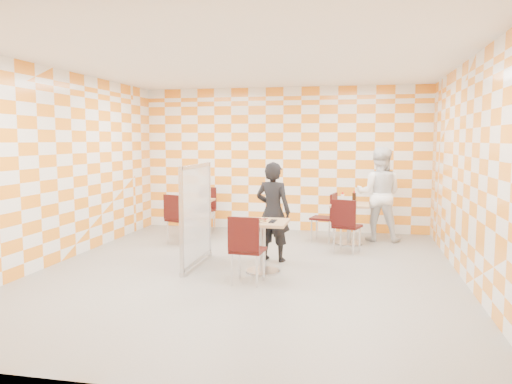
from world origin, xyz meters
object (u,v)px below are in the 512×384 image
chair_empty_near (177,215)px  man_dark (273,212)px  partition (196,214)px  chair_empty_far (205,206)px  second_table (349,217)px  chair_main_front (246,245)px  sport_bottle (342,198)px  empty_table (193,212)px  soda_bottle (354,198)px  chair_second_side (328,213)px  man_white (379,194)px  main_table (263,238)px  chair_second_front (345,222)px

chair_empty_near → man_dark: man_dark is taller
chair_empty_near → partition: bearing=-58.9°
chair_empty_far → second_table: bearing=-13.1°
partition → chair_main_front: bearing=-41.8°
sport_bottle → empty_table: bearing=-178.1°
chair_empty_near → chair_empty_far: bearing=86.3°
soda_bottle → chair_second_side: bearing=171.7°
chair_empty_near → partition: size_ratio=0.60×
soda_bottle → chair_main_front: bearing=-114.7°
second_table → man_white: (0.54, 0.46, 0.38)m
main_table → chair_empty_near: chair_empty_near is taller
second_table → man_dark: 1.93m
chair_second_side → chair_empty_near: same height
chair_second_front → partition: 2.55m
main_table → chair_second_side: bearing=71.3°
chair_empty_near → man_dark: (1.91, -0.83, 0.24)m
man_dark → sport_bottle: 1.90m
man_dark → partition: bearing=40.6°
second_table → chair_second_front: 0.80m
empty_table → man_dark: (1.84, -1.51, 0.28)m
partition → soda_bottle: (2.32, 2.08, 0.06)m
chair_second_front → man_dark: bearing=-147.2°
chair_empty_far → sport_bottle: bearing=-12.0°
chair_main_front → soda_bottle: size_ratio=4.02×
chair_empty_far → soda_bottle: (3.06, -0.68, 0.31)m
man_dark → empty_table: bearing=-26.1°
main_table → sport_bottle: 2.58m
chair_empty_far → main_table: bearing=-58.5°
chair_main_front → soda_bottle: bearing=65.3°
chair_second_front → man_dark: 1.34m
second_table → main_table: bearing=-117.8°
second_table → chair_empty_near: (-3.07, -0.69, 0.04)m
chair_second_front → man_white: man_white is taller
chair_second_front → man_dark: man_dark is taller
main_table → chair_second_side: 2.45m
empty_table → chair_main_front: 3.40m
chair_empty_far → partition: bearing=-74.9°
main_table → man_white: size_ratio=0.42×
empty_table → chair_empty_far: size_ratio=0.81×
main_table → second_table: 2.54m
main_table → soda_bottle: size_ratio=3.26×
chair_second_side → man_white: 1.06m
man_white → chair_second_side: bearing=28.1°
second_table → soda_bottle: size_ratio=3.26×
second_table → chair_main_front: (-1.27, -2.93, 0.04)m
main_table → chair_main_front: (-0.09, -0.69, 0.04)m
soda_bottle → empty_table: bearing=-179.7°
chair_second_side → man_dark: man_dark is taller
chair_second_side → sport_bottle: 0.39m
empty_table → soda_bottle: (3.07, 0.02, 0.34)m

